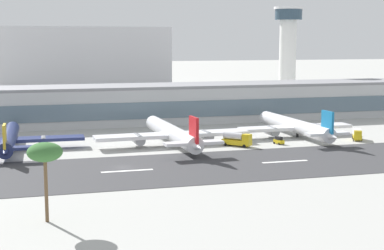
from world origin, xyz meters
TOP-DOWN VIEW (x-y plane):
  - ground_plane at (0.00, 0.00)m, footprint 1400.00×1400.00m
  - runway_strip at (0.00, -4.15)m, footprint 800.00×34.94m
  - runway_centreline_dash_4 at (0.31, -4.15)m, footprint 12.00×1.20m
  - runway_centreline_dash_5 at (39.64, -4.15)m, footprint 12.00×1.20m
  - terminal_building at (15.31, 74.08)m, footprint 220.55×22.01m
  - control_tower at (96.38, 119.71)m, footprint 13.59×13.59m
  - distant_hotel_block at (7.09, 209.46)m, footprint 103.57×27.91m
  - airliner_gold_tail_gate_0 at (-26.59, 29.90)m, footprint 40.64×45.40m
  - airliner_red_tail_gate_1 at (18.37, 24.89)m, footprint 45.08×50.97m
  - airliner_blue_tail_gate_2 at (58.97, 29.76)m, footprint 36.74×48.93m
  - service_fuel_truck_0 at (35.55, 19.70)m, footprint 7.77×7.92m
  - service_box_truck_1 at (73.97, 19.64)m, footprint 4.88×6.43m
  - service_baggage_tug_2 at (48.38, 19.46)m, footprint 2.59×3.52m
  - palm_tree_0 at (-18.58, -38.38)m, footprint 5.79×5.79m

SIDE VIEW (x-z plane):
  - ground_plane at x=0.00m, z-range 0.00..0.00m
  - runway_strip at x=0.00m, z-range 0.00..0.08m
  - runway_centreline_dash_4 at x=0.31m, z-range 0.08..0.09m
  - runway_centreline_dash_5 at x=39.64m, z-range 0.08..0.09m
  - service_baggage_tug_2 at x=48.38m, z-range -0.05..2.15m
  - service_box_truck_1 at x=73.97m, z-range 0.16..3.41m
  - service_fuel_truck_0 at x=35.55m, z-range 0.05..4.00m
  - airliner_gold_tail_gate_0 at x=-26.59m, z-range -1.72..7.75m
  - airliner_blue_tail_gate_2 at x=58.97m, z-range -1.85..8.36m
  - airliner_red_tail_gate_1 at x=18.37m, z-range -1.93..8.70m
  - terminal_building at x=15.31m, z-range 0.00..13.80m
  - palm_tree_0 at x=-18.58m, z-range 4.86..18.19m
  - distant_hotel_block at x=7.09m, z-range 0.00..37.39m
  - control_tower at x=96.38m, z-range 3.60..48.82m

